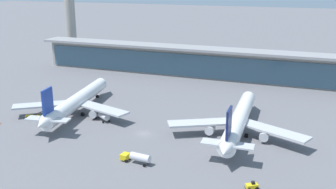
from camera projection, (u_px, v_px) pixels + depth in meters
The scene contains 9 objects.
ground_plane at pixel (144, 134), 123.95m from camera, with size 1200.00×1200.00×0.00m, color slate.
airliner_left_stand at pixel (76, 101), 140.64m from camera, with size 43.18×56.75×15.16m.
airliner_centre_stand at pixel (239, 120), 121.92m from camera, with size 43.74×56.93×15.16m.
service_truck_near_nose_yellow at pixel (33, 116), 137.71m from camera, with size 6.71×4.20×2.70m.
service_truck_under_wing_grey at pixel (102, 115), 135.33m from camera, with size 8.45×6.55×2.95m.
service_truck_mid_apron_yellow at pixel (252, 186), 90.99m from camera, with size 3.32×3.01×2.05m.
service_truck_by_tail_yellow at pixel (137, 157), 103.73m from camera, with size 8.78×3.22×2.95m.
terminal_building at pixel (209, 62), 191.34m from camera, with size 183.60×12.80×15.20m.
safety_cone_alpha at pixel (0, 123), 132.14m from camera, with size 0.62×0.62×0.70m.
Camera 1 is at (48.47, -104.75, 47.54)m, focal length 41.55 mm.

